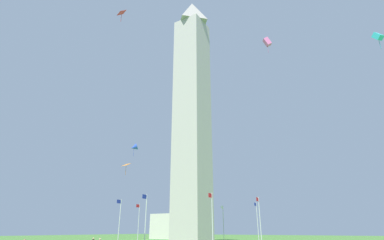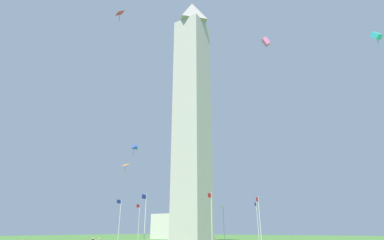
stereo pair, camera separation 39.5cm
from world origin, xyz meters
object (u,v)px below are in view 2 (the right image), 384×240
(flagpole_sw, at_px, (179,222))
(kite_red_diamond, at_px, (120,13))
(flagpole_n, at_px, (145,218))
(kite_blue_delta, at_px, (134,148))
(flagpole_ne, at_px, (212,218))
(flagpole_se, at_px, (258,221))
(kite_pink_box, at_px, (266,42))
(distant_building, at_px, (184,227))
(obelisk_monument, at_px, (192,106))
(flagpole_nw, at_px, (119,220))
(kite_orange_diamond, at_px, (125,165))
(flagpole_s, at_px, (224,222))
(kite_cyan_box, at_px, (376,36))
(flagpole_e, at_px, (260,219))
(flagpole_w, at_px, (139,221))

(flagpole_sw, distance_m, kite_red_diamond, 50.08)
(flagpole_n, relative_size, kite_blue_delta, 3.35)
(flagpole_ne, height_order, flagpole_se, same)
(flagpole_ne, relative_size, kite_pink_box, 3.50)
(kite_pink_box, bearing_deg, distant_building, -138.05)
(obelisk_monument, relative_size, flagpole_nw, 7.07)
(kite_orange_diamond, bearing_deg, flagpole_s, -177.42)
(distant_building, bearing_deg, kite_red_diamond, 28.21)
(obelisk_monument, bearing_deg, kite_red_diamond, 16.84)
(kite_orange_diamond, bearing_deg, kite_cyan_box, 92.52)
(kite_cyan_box, bearing_deg, kite_orange_diamond, -87.48)
(kite_blue_delta, bearing_deg, kite_red_diamond, 37.38)
(flagpole_e, xyz_separation_m, flagpole_w, (-0.00, -27.19, 0.00))
(obelisk_monument, xyz_separation_m, kite_red_diamond, (30.88, 9.35, -1.46))
(flagpole_se, bearing_deg, flagpole_n, -22.50)
(kite_orange_diamond, height_order, kite_pink_box, kite_pink_box)
(flagpole_s, bearing_deg, obelisk_monument, -0.00)
(flagpole_n, xyz_separation_m, flagpole_s, (-27.19, 0.00, 0.00))
(kite_cyan_box, xyz_separation_m, distant_building, (-57.90, -62.65, -17.59))
(flagpole_s, xyz_separation_m, kite_orange_diamond, (33.78, 1.52, 6.96))
(flagpole_nw, bearing_deg, flagpole_w, -157.50)
(flagpole_sw, xyz_separation_m, flagpole_nw, (19.23, -0.00, 0.00))
(flagpole_nw, bearing_deg, kite_blue_delta, 63.29)
(flagpole_nw, bearing_deg, flagpole_se, 135.00)
(flagpole_se, distance_m, distant_building, 48.00)
(obelisk_monument, xyz_separation_m, flagpole_ne, (9.67, 9.61, -24.11))
(flagpole_nw, height_order, distant_building, flagpole_nw)
(kite_pink_box, bearing_deg, flagpole_sw, -129.96)
(flagpole_se, height_order, kite_red_diamond, kite_red_diamond)
(flagpole_w, bearing_deg, flagpole_n, 45.00)
(flagpole_n, xyz_separation_m, kite_pink_box, (3.89, 22.72, 21.54))
(flagpole_s, height_order, kite_orange_diamond, kite_orange_diamond)
(kite_cyan_box, bearing_deg, flagpole_sw, -122.75)
(flagpole_ne, distance_m, flagpole_e, 10.41)
(flagpole_w, height_order, kite_cyan_box, kite_cyan_box)
(obelisk_monument, height_order, kite_pink_box, obelisk_monument)
(flagpole_e, height_order, kite_orange_diamond, kite_orange_diamond)
(kite_blue_delta, bearing_deg, flagpole_ne, 98.70)
(flagpole_nw, bearing_deg, kite_red_diamond, 41.80)
(flagpole_nw, bearing_deg, flagpole_sw, 180.00)
(obelisk_monument, distance_m, kite_cyan_box, 39.88)
(flagpole_e, height_order, kite_blue_delta, kite_blue_delta)
(flagpole_n, bearing_deg, obelisk_monument, 180.00)
(flagpole_e, bearing_deg, flagpole_w, -90.00)
(kite_pink_box, relative_size, distant_building, 0.10)
(flagpole_ne, xyz_separation_m, flagpole_w, (-9.61, -23.21, 0.00))
(flagpole_sw, bearing_deg, distant_building, -147.84)
(flagpole_ne, height_order, kite_cyan_box, kite_cyan_box)
(kite_red_diamond, bearing_deg, flagpole_ne, 179.29)
(flagpole_e, xyz_separation_m, distant_building, (-39.17, -41.80, -0.60))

